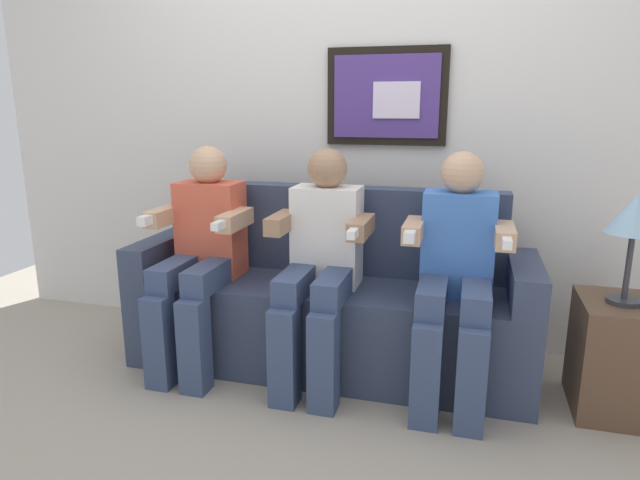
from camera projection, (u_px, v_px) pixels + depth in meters
name	position (u px, v px, depth m)	size (l,w,h in m)	color
ground_plane	(311.00, 393.00, 2.56)	(5.70, 5.70, 0.00)	#9E9384
back_wall_assembly	(351.00, 106.00, 2.96)	(4.38, 0.10, 2.60)	silver
couch	(329.00, 306.00, 2.79)	(1.98, 0.58, 0.90)	#333D56
person_on_left	(201.00, 250.00, 2.72)	(0.46, 0.56, 1.11)	#D8593F
person_in_middle	(321.00, 259.00, 2.56)	(0.46, 0.56, 1.11)	white
person_on_right	(456.00, 269.00, 2.40)	(0.46, 0.56, 1.11)	#3F72CC
side_table_right	(624.00, 357.00, 2.36)	(0.40, 0.40, 0.50)	brown
table_lamp	(635.00, 219.00, 2.21)	(0.22, 0.22, 0.46)	#333338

